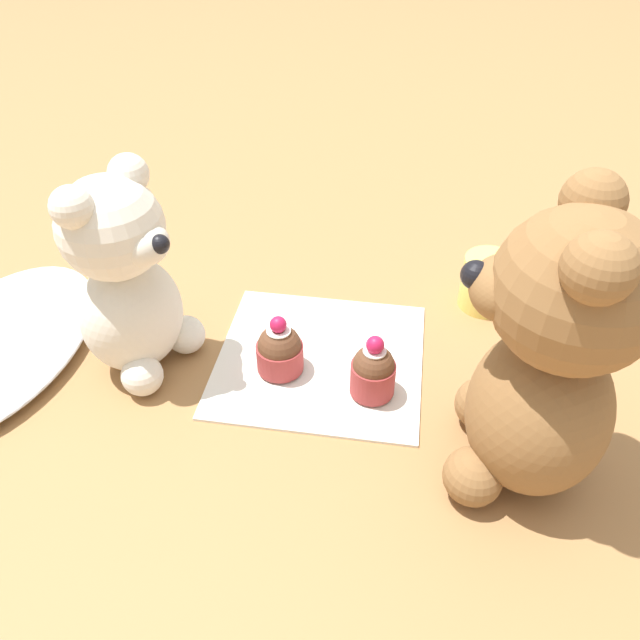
{
  "coord_description": "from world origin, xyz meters",
  "views": [
    {
      "loc": [
        -0.49,
        -0.08,
        0.46
      ],
      "look_at": [
        0.0,
        0.0,
        0.06
      ],
      "focal_mm": 35.0,
      "sensor_mm": 36.0,
      "label": 1
    }
  ],
  "objects_px": {
    "teddy_bear_cream": "(126,279)",
    "cupcake_near_tan_bear": "(373,371)",
    "cupcake_near_cream_bear": "(280,350)",
    "teddy_bear_tan": "(548,360)",
    "juice_glass": "(487,282)"
  },
  "relations": [
    {
      "from": "cupcake_near_tan_bear",
      "to": "teddy_bear_tan",
      "type": "bearing_deg",
      "value": -116.49
    },
    {
      "from": "teddy_bear_tan",
      "to": "juice_glass",
      "type": "relative_size",
      "value": 4.24
    },
    {
      "from": "cupcake_near_tan_bear",
      "to": "juice_glass",
      "type": "relative_size",
      "value": 1.11
    },
    {
      "from": "teddy_bear_cream",
      "to": "cupcake_near_cream_bear",
      "type": "xyz_separation_m",
      "value": [
        0.0,
        -0.15,
        -0.08
      ]
    },
    {
      "from": "teddy_bear_cream",
      "to": "cupcake_near_tan_bear",
      "type": "relative_size",
      "value": 3.13
    },
    {
      "from": "teddy_bear_cream",
      "to": "cupcake_near_tan_bear",
      "type": "height_order",
      "value": "teddy_bear_cream"
    },
    {
      "from": "teddy_bear_cream",
      "to": "cupcake_near_cream_bear",
      "type": "height_order",
      "value": "teddy_bear_cream"
    },
    {
      "from": "teddy_bear_cream",
      "to": "teddy_bear_tan",
      "type": "bearing_deg",
      "value": -82.87
    },
    {
      "from": "cupcake_near_tan_bear",
      "to": "juice_glass",
      "type": "bearing_deg",
      "value": -35.03
    },
    {
      "from": "cupcake_near_cream_bear",
      "to": "cupcake_near_tan_bear",
      "type": "xyz_separation_m",
      "value": [
        -0.02,
        -0.1,
        0.0
      ]
    },
    {
      "from": "teddy_bear_tan",
      "to": "juice_glass",
      "type": "height_order",
      "value": "teddy_bear_tan"
    },
    {
      "from": "teddy_bear_tan",
      "to": "cupcake_near_tan_bear",
      "type": "xyz_separation_m",
      "value": [
        0.07,
        0.14,
        -0.1
      ]
    },
    {
      "from": "teddy_bear_cream",
      "to": "juice_glass",
      "type": "distance_m",
      "value": 0.4
    },
    {
      "from": "teddy_bear_cream",
      "to": "cupcake_near_tan_bear",
      "type": "bearing_deg",
      "value": -74.04
    },
    {
      "from": "teddy_bear_tan",
      "to": "juice_glass",
      "type": "bearing_deg",
      "value": -168.28
    }
  ]
}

